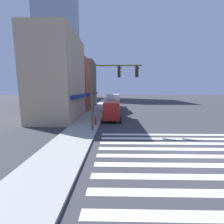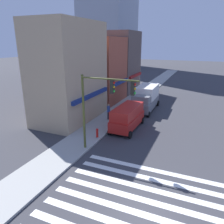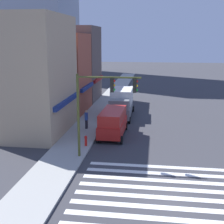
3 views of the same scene
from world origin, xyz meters
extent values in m
plane|color=#38383D|center=(0.00, 0.00, 0.00)|extent=(200.00, 200.00, 0.00)
cube|color=#9E9E99|center=(0.00, 7.50, 0.07)|extent=(120.00, 3.00, 0.15)
cube|color=silver|center=(-2.10, 0.00, 0.00)|extent=(0.46, 10.80, 0.01)
cube|color=silver|center=(-1.05, 0.00, 0.00)|extent=(0.46, 10.80, 0.01)
cube|color=silver|center=(0.00, 0.00, 0.00)|extent=(0.46, 10.80, 0.01)
cube|color=silver|center=(1.05, 0.00, 0.00)|extent=(0.46, 10.80, 0.01)
cube|color=silver|center=(2.10, 0.00, 0.00)|extent=(0.46, 10.80, 0.01)
cube|color=silver|center=(3.16, 0.00, 0.00)|extent=(0.46, 10.80, 0.01)
cube|color=silver|center=(4.21, 0.00, 0.00)|extent=(0.46, 10.80, 0.01)
cube|color=tan|center=(10.89, 11.50, 5.25)|extent=(8.61, 5.00, 10.50)
cube|color=navy|center=(10.89, 8.85, 3.00)|extent=(7.32, 0.30, 0.40)
cube|color=#9E4C38|center=(19.17, 11.50, 4.51)|extent=(6.78, 5.00, 9.02)
cube|color=navy|center=(19.17, 8.85, 3.00)|extent=(5.76, 0.30, 0.40)
cube|color=brown|center=(26.35, 11.50, 5.03)|extent=(6.93, 5.00, 10.06)
cube|color=maroon|center=(26.35, 8.85, 3.00)|extent=(5.89, 0.30, 0.40)
cube|color=#939EAD|center=(60.82, 29.03, 27.54)|extent=(18.59, 14.05, 55.08)
cylinder|color=#474C1E|center=(5.07, 6.40, 3.05)|extent=(0.18, 0.18, 6.10)
cylinder|color=#474C1E|center=(5.07, 4.21, 5.90)|extent=(0.12, 4.39, 0.12)
cube|color=black|center=(5.07, 3.99, 5.38)|extent=(0.32, 0.24, 0.95)
sphere|color=red|center=(5.07, 3.86, 5.67)|extent=(0.18, 0.18, 0.18)
sphere|color=#EAAD14|center=(5.07, 3.86, 5.37)|extent=(0.18, 0.18, 0.18)
sphere|color=green|center=(5.07, 3.86, 5.07)|extent=(0.18, 0.18, 0.18)
cube|color=black|center=(5.07, 2.45, 5.38)|extent=(0.32, 0.24, 0.95)
sphere|color=red|center=(5.07, 2.32, 5.67)|extent=(0.18, 0.18, 0.18)
sphere|color=#EAAD14|center=(5.07, 2.32, 5.37)|extent=(0.18, 0.18, 0.18)
sphere|color=green|center=(5.07, 2.32, 5.07)|extent=(0.18, 0.18, 0.18)
cube|color=#B21E19|center=(10.60, 4.70, 0.84)|extent=(5.04, 2.10, 1.00)
cube|color=#B21E19|center=(10.60, 4.70, 1.84)|extent=(4.79, 1.93, 1.00)
cylinder|color=black|center=(8.51, 5.70, 0.34)|extent=(0.68, 0.22, 0.68)
cylinder|color=black|center=(8.51, 3.70, 0.34)|extent=(0.68, 0.22, 0.68)
cylinder|color=black|center=(12.69, 5.70, 0.34)|extent=(0.68, 0.22, 0.68)
cylinder|color=black|center=(12.69, 3.70, 0.34)|extent=(0.68, 0.22, 0.68)
cube|color=slate|center=(17.60, 4.70, 0.89)|extent=(6.24, 2.30, 1.10)
cube|color=silver|center=(18.22, 4.70, 2.24)|extent=(4.38, 2.27, 1.60)
cube|color=slate|center=(15.62, 4.70, 1.89)|extent=(1.77, 2.12, 0.90)
cylinder|color=black|center=(14.91, 5.80, 0.34)|extent=(0.68, 0.22, 0.68)
cylinder|color=black|center=(14.91, 3.60, 0.34)|extent=(0.68, 0.22, 0.68)
cylinder|color=black|center=(20.29, 5.80, 0.34)|extent=(0.68, 0.22, 0.68)
cylinder|color=black|center=(20.29, 3.60, 0.34)|extent=(0.68, 0.22, 0.68)
cylinder|color=#23232D|center=(12.02, 7.40, 0.57)|extent=(0.26, 0.26, 0.85)
cylinder|color=#2D4C9E|center=(12.02, 7.40, 1.35)|extent=(0.32, 0.32, 0.70)
sphere|color=tan|center=(12.02, 7.40, 1.81)|extent=(0.22, 0.22, 0.22)
cylinder|color=red|center=(7.27, 6.40, 0.47)|extent=(0.20, 0.20, 0.65)
sphere|color=red|center=(7.27, 6.40, 0.87)|extent=(0.24, 0.24, 0.24)
camera|label=1|loc=(-8.30, 4.33, 3.84)|focal=24.00mm
camera|label=2|loc=(-8.88, -1.99, 8.41)|focal=35.00mm
camera|label=3|loc=(-15.70, 1.11, 8.46)|focal=50.00mm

